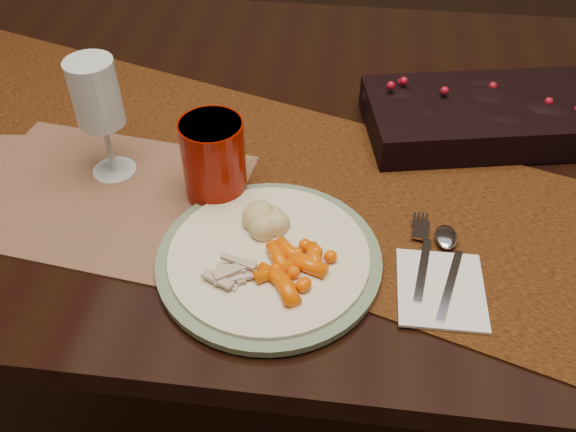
# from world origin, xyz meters

# --- Properties ---
(floor) EXTENTS (5.00, 5.00, 0.00)m
(floor) POSITION_xyz_m (0.00, 0.00, 0.00)
(floor) COLOR black
(floor) RESTS_ON ground
(dining_table) EXTENTS (1.80, 1.00, 0.75)m
(dining_table) POSITION_xyz_m (0.00, 0.00, 0.38)
(dining_table) COLOR black
(dining_table) RESTS_ON floor
(table_runner) EXTENTS (1.86, 0.93, 0.00)m
(table_runner) POSITION_xyz_m (-0.05, -0.13, 0.75)
(table_runner) COLOR black
(table_runner) RESTS_ON dining_table
(centerpiece) EXTENTS (0.42, 0.27, 0.08)m
(centerpiece) POSITION_xyz_m (0.27, 0.04, 0.79)
(centerpiece) COLOR black
(centerpiece) RESTS_ON table_runner
(placemat_main) EXTENTS (0.43, 0.34, 0.00)m
(placemat_main) POSITION_xyz_m (-0.31, -0.20, 0.75)
(placemat_main) COLOR #806548
(placemat_main) RESTS_ON dining_table
(dinner_plate) EXTENTS (0.33, 0.33, 0.02)m
(dinner_plate) POSITION_xyz_m (-0.04, -0.31, 0.76)
(dinner_plate) COLOR #F8EECC
(dinner_plate) RESTS_ON placemat_main
(baby_carrots) EXTENTS (0.11, 0.09, 0.02)m
(baby_carrots) POSITION_xyz_m (-0.01, -0.34, 0.78)
(baby_carrots) COLOR #FF5E00
(baby_carrots) RESTS_ON dinner_plate
(mashed_potatoes) EXTENTS (0.08, 0.08, 0.04)m
(mashed_potatoes) POSITION_xyz_m (-0.05, -0.25, 0.79)
(mashed_potatoes) COLOR #BBB08A
(mashed_potatoes) RESTS_ON dinner_plate
(turkey_shreds) EXTENTS (0.09, 0.08, 0.02)m
(turkey_shreds) POSITION_xyz_m (-0.09, -0.35, 0.78)
(turkey_shreds) COLOR beige
(turkey_shreds) RESTS_ON dinner_plate
(napkin) EXTENTS (0.11, 0.13, 0.00)m
(napkin) POSITION_xyz_m (0.18, -0.33, 0.76)
(napkin) COLOR white
(napkin) RESTS_ON placemat_main
(fork) EXTENTS (0.04, 0.15, 0.00)m
(fork) POSITION_xyz_m (0.16, -0.28, 0.76)
(fork) COLOR silver
(fork) RESTS_ON napkin
(spoon) EXTENTS (0.07, 0.16, 0.00)m
(spoon) POSITION_xyz_m (0.19, -0.30, 0.76)
(spoon) COLOR silver
(spoon) RESTS_ON napkin
(red_cup) EXTENTS (0.12, 0.12, 0.13)m
(red_cup) POSITION_xyz_m (-0.14, -0.18, 0.82)
(red_cup) COLOR #7D0B00
(red_cup) RESTS_ON placemat_main
(wine_glass) EXTENTS (0.09, 0.09, 0.19)m
(wine_glass) POSITION_xyz_m (-0.31, -0.14, 0.85)
(wine_glass) COLOR #B7BEC4
(wine_glass) RESTS_ON dining_table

